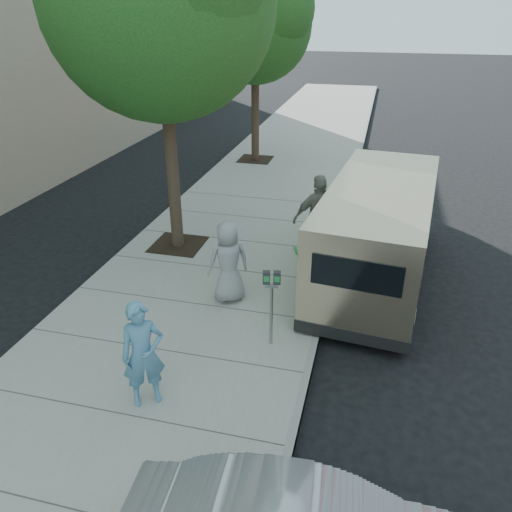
# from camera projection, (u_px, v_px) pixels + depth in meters

# --- Properties ---
(ground) EXTENTS (120.00, 120.00, 0.00)m
(ground) POSITION_uv_depth(u_px,v_px,m) (244.00, 317.00, 9.51)
(ground) COLOR black
(ground) RESTS_ON ground
(sidewalk) EXTENTS (5.00, 60.00, 0.15)m
(sidewalk) POSITION_uv_depth(u_px,v_px,m) (194.00, 307.00, 9.70)
(sidewalk) COLOR gray
(sidewalk) RESTS_ON ground
(curb_face) EXTENTS (0.12, 60.00, 0.16)m
(curb_face) POSITION_uv_depth(u_px,v_px,m) (319.00, 324.00, 9.17)
(curb_face) COLOR gray
(curb_face) RESTS_ON ground
(tree_far) EXTENTS (3.92, 3.80, 6.49)m
(tree_far) POSITION_uv_depth(u_px,v_px,m) (257.00, 19.00, 16.45)
(tree_far) COLOR black
(tree_far) RESTS_ON sidewalk
(parking_meter) EXTENTS (0.30, 0.15, 1.39)m
(parking_meter) POSITION_uv_depth(u_px,v_px,m) (272.00, 292.00, 8.08)
(parking_meter) COLOR gray
(parking_meter) RESTS_ON sidewalk
(van) EXTENTS (2.48, 5.93, 2.14)m
(van) POSITION_uv_depth(u_px,v_px,m) (378.00, 231.00, 10.33)
(van) COLOR #C5AD8D
(van) RESTS_ON ground
(person_officer) EXTENTS (0.72, 0.66, 1.65)m
(person_officer) POSITION_uv_depth(u_px,v_px,m) (143.00, 354.00, 6.94)
(person_officer) COLOR #528DAF
(person_officer) RESTS_ON sidewalk
(person_green_shirt) EXTENTS (1.02, 0.86, 1.86)m
(person_green_shirt) POSITION_uv_depth(u_px,v_px,m) (315.00, 257.00, 9.38)
(person_green_shirt) COLOR green
(person_green_shirt) RESTS_ON sidewalk
(person_gray_shirt) EXTENTS (0.95, 0.87, 1.63)m
(person_gray_shirt) POSITION_uv_depth(u_px,v_px,m) (228.00, 262.00, 9.45)
(person_gray_shirt) COLOR gray
(person_gray_shirt) RESTS_ON sidewalk
(person_striped_polo) EXTENTS (1.26, 0.88, 1.98)m
(person_striped_polo) POSITION_uv_depth(u_px,v_px,m) (319.00, 219.00, 10.89)
(person_striped_polo) COLOR gray
(person_striped_polo) RESTS_ON sidewalk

